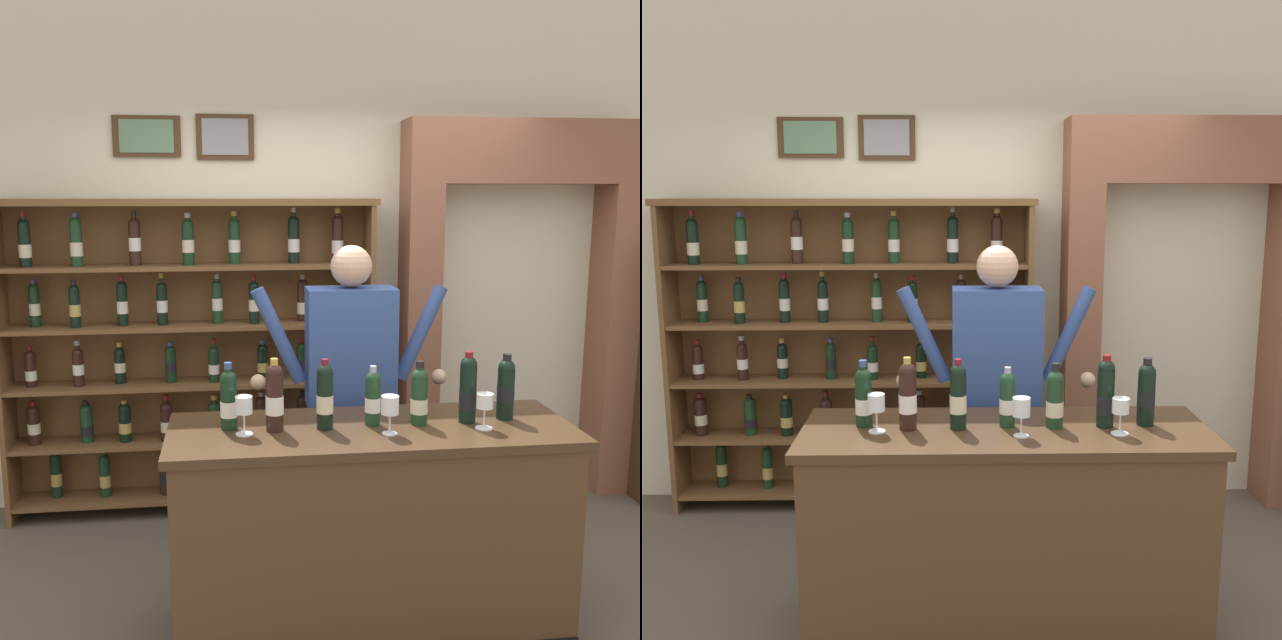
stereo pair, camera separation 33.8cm
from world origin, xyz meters
The scene contains 16 objects.
ground_plane centered at (0.00, 0.00, -0.01)m, with size 14.00×14.00×0.02m, color brown.
back_wall centered at (0.00, 1.62, 1.64)m, with size 12.00×0.19×3.27m.
wine_shelf centered at (-0.81, 1.41, 1.03)m, with size 2.27×0.30×1.95m.
archway_doorway centered at (1.27, 1.48, 1.38)m, with size 1.52×0.45×2.42m.
tasting_counter centered at (0.04, 0.00, 0.48)m, with size 1.78×0.62×0.97m.
shopkeeper centered at (0.04, 0.56, 1.08)m, with size 1.02×0.22×1.73m.
tasting_bottle_rosso centered at (-0.58, 0.05, 1.10)m, with size 0.07×0.07×0.30m.
tasting_bottle_prosecco centered at (-0.38, 0.00, 1.12)m, with size 0.08×0.08×0.32m.
tasting_bottle_vin_santo centered at (-0.17, 0.00, 1.12)m, with size 0.07×0.07×0.31m.
tasting_bottle_brunello centered at (0.05, 0.02, 1.10)m, with size 0.07×0.07×0.27m.
tasting_bottle_riserva centered at (0.25, 0.01, 1.10)m, with size 0.08×0.08×0.29m.
tasting_bottle_chianti centered at (0.48, 0.01, 1.12)m, with size 0.08×0.08×0.32m.
tasting_bottle_super_tuscan centered at (0.66, 0.04, 1.12)m, with size 0.08×0.08×0.30m.
wine_glass_center centered at (-0.52, -0.04, 1.09)m, with size 0.07×0.07×0.17m.
wine_glass_spare centered at (0.10, -0.11, 1.09)m, with size 0.08×0.08×0.17m.
wine_glass_left centered at (0.52, -0.09, 1.09)m, with size 0.07×0.07×0.16m.
Camera 1 is at (-0.55, -2.93, 1.98)m, focal length 39.92 mm.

